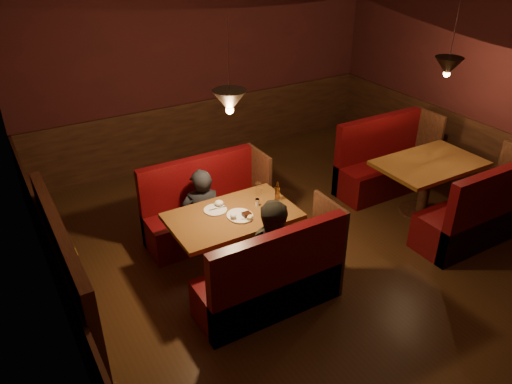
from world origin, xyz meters
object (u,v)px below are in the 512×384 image
diner_a (201,196)px  main_table (234,227)px  second_bench_near (478,218)px  diner_b (277,237)px  main_bench_near (273,284)px  second_table (427,175)px  main_bench_far (206,213)px  second_bench_far (383,167)px

diner_a → main_table: bearing=114.6°
second_bench_near → diner_b: 2.75m
main_bench_near → second_table: main_bench_near is taller
main_bench_far → second_bench_far: second_bench_far is taller
diner_a → diner_b: size_ratio=0.93×
second_bench_near → second_bench_far: bearing=90.0°
main_bench_near → second_table: bearing=11.8°
second_table → main_bench_near: bearing=-168.2°
main_bench_far → second_bench_far: size_ratio=1.00×
main_table → second_bench_far: 2.94m
main_bench_far → main_bench_near: 1.60m
main_table → second_bench_near: 3.05m
main_bench_near → second_bench_far: 3.18m
main_table → second_table: size_ratio=1.01×
main_bench_near → diner_b: diner_b is taller
main_bench_far → main_table: bearing=-91.2°
main_bench_far → second_bench_far: 2.85m
main_table → main_bench_far: (0.02, 0.80, -0.25)m
main_bench_near → diner_a: (-0.12, 1.44, 0.36)m
second_bench_near → diner_a: diner_a is taller
second_bench_near → diner_b: (-2.69, 0.42, 0.40)m
main_table → main_bench_near: size_ratio=0.91×
second_table → second_bench_far: (0.03, 0.83, -0.23)m
second_bench_far → diner_b: (-2.69, -1.24, 0.40)m
diner_a → diner_b: (0.27, -1.26, 0.05)m
main_bench_far → diner_a: (-0.12, -0.16, 0.36)m
second_bench_near → diner_a: size_ratio=1.10×
main_bench_near → second_table: (2.81, 0.59, 0.25)m
main_bench_near → second_bench_far: bearing=26.6°
main_table → second_bench_far: (2.86, 0.62, -0.23)m
main_bench_far → main_bench_near: same height
main_bench_near → second_bench_far: size_ratio=1.00×
main_bench_near → main_table: bearing=91.2°
main_bench_far → second_bench_near: 3.39m
second_table → main_table: bearing=175.7°
second_table → diner_a: diner_a is taller
second_table → second_bench_far: bearing=87.8°
main_bench_near → diner_a: diner_a is taller
main_table → diner_a: (-0.10, 0.64, 0.12)m
main_bench_far → diner_a: diner_a is taller
second_table → diner_a: bearing=163.9°
main_table → second_bench_near: size_ratio=0.91×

